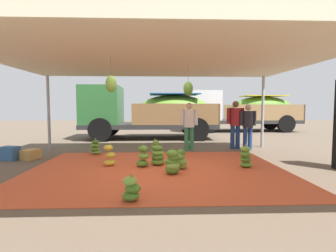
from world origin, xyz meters
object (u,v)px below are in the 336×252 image
cargo_truck_main (147,111)px  worker_0 (235,121)px  banana_bunch_2 (181,160)px  banana_bunch_5 (158,156)px  banana_bunch_3 (110,156)px  banana_bunch_8 (173,163)px  crate_1 (30,154)px  banana_bunch_7 (246,158)px  banana_bunch_6 (131,189)px  banana_bunch_4 (155,147)px  cargo_truck_far (240,110)px  worker_2 (189,123)px  banana_bunch_1 (143,157)px  crate_0 (10,153)px  banana_bunch_0 (95,148)px  worker_1 (248,123)px

cargo_truck_main → worker_0: (3.20, -3.24, -0.29)m
banana_bunch_2 → banana_bunch_5: (-0.54, 0.45, 0.01)m
banana_bunch_5 → banana_bunch_3: bearing=-178.4°
banana_bunch_8 → crate_1: banana_bunch_8 is taller
banana_bunch_8 → worker_0: size_ratio=0.34×
banana_bunch_7 → banana_bunch_6: bearing=-139.8°
banana_bunch_6 → banana_bunch_8: size_ratio=0.76×
banana_bunch_4 → cargo_truck_far: 9.16m
worker_2 → banana_bunch_5: bearing=-115.0°
banana_bunch_3 → banana_bunch_5: 1.19m
worker_2 → banana_bunch_4: bearing=-148.3°
cargo_truck_far → banana_bunch_5: bearing=-118.6°
banana_bunch_3 → banana_bunch_2: bearing=-13.4°
cargo_truck_far → crate_1: bearing=-136.0°
banana_bunch_1 → crate_1: 3.37m
banana_bunch_4 → banana_bunch_5: banana_bunch_5 is taller
banana_bunch_3 → banana_bunch_8: 1.73m
banana_bunch_4 → crate_0: (-3.96, -0.76, -0.03)m
banana_bunch_5 → banana_bunch_2: bearing=-39.3°
worker_0 → banana_bunch_2: bearing=-126.1°
banana_bunch_2 → worker_2: size_ratio=0.31×
banana_bunch_8 → worker_2: (0.73, 3.14, 0.68)m
cargo_truck_main → banana_bunch_3: bearing=-96.7°
banana_bunch_0 → crate_1: bearing=-157.5°
banana_bunch_7 → worker_2: 2.90m
banana_bunch_6 → worker_2: (1.46, 4.73, 0.75)m
banana_bunch_2 → crate_0: 4.75m
banana_bunch_8 → worker_0: 4.22m
worker_1 → banana_bunch_8: bearing=-130.5°
banana_bunch_8 → crate_1: (-3.87, 1.79, -0.12)m
crate_1 → banana_bunch_1: bearing=-18.7°
banana_bunch_2 → worker_1: worker_1 is taller
banana_bunch_8 → cargo_truck_far: size_ratio=0.08×
banana_bunch_0 → cargo_truck_far: bearing=47.7°
banana_bunch_1 → cargo_truck_far: 10.78m
banana_bunch_7 → cargo_truck_far: (2.87, 9.49, 1.03)m
banana_bunch_1 → worker_0: worker_0 is taller
banana_bunch_7 → banana_bunch_8: bearing=-163.4°
banana_bunch_7 → worker_0: size_ratio=0.34×
worker_0 → crate_0: 7.00m
banana_bunch_0 → cargo_truck_far: cargo_truck_far is taller
cargo_truck_main → cargo_truck_far: (5.47, 3.37, 0.02)m
worker_0 → banana_bunch_1: bearing=-138.6°
banana_bunch_4 → banana_bunch_6: (-0.33, -4.03, -0.03)m
banana_bunch_5 → banana_bunch_8: 0.95m
banana_bunch_1 → banana_bunch_4: bearing=81.0°
banana_bunch_2 → banana_bunch_7: size_ratio=0.87×
worker_0 → worker_2: bearing=-171.0°
cargo_truck_far → worker_0: 7.00m
banana_bunch_5 → worker_1: 3.93m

